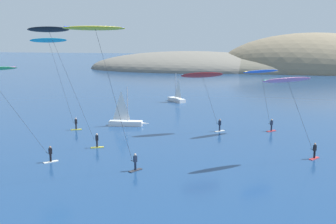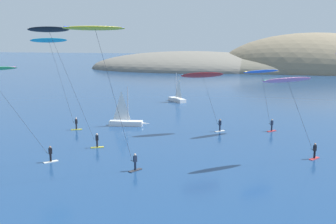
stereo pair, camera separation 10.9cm
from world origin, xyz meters
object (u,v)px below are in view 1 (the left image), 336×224
kitesurfer_pink (290,86)px  kitesurfer_yellow (99,41)px  sailboat_near (128,121)px  sailboat_far (176,98)px  kitesurfer_blue (262,76)px  kitesurfer_cyan (51,48)px  kitesurfer_black (53,41)px  kitesurfer_red (203,79)px

kitesurfer_pink → kitesurfer_yellow: size_ratio=0.65×
sailboat_near → sailboat_far: same height
sailboat_far → kitesurfer_blue: (16.16, -25.47, 7.05)m
kitesurfer_cyan → kitesurfer_black: 10.17m
kitesurfer_pink → kitesurfer_red: 15.93m
sailboat_far → kitesurfer_yellow: kitesurfer_yellow is taller
sailboat_far → kitesurfer_pink: (18.62, -39.10, 7.32)m
kitesurfer_pink → kitesurfer_yellow: kitesurfer_yellow is taller
sailboat_near → kitesurfer_pink: (21.25, -14.71, 7.32)m
kitesurfer_red → kitesurfer_yellow: bearing=-108.4°
kitesurfer_red → kitesurfer_blue: 7.67m
kitesurfer_black → kitesurfer_blue: (22.58, 13.56, -4.63)m
sailboat_far → kitesurfer_black: bearing=-99.3°
sailboat_near → kitesurfer_yellow: 25.95m
kitesurfer_yellow → kitesurfer_pink: bearing=25.4°
sailboat_near → kitesurfer_yellow: bearing=-78.8°
sailboat_far → kitesurfer_red: 28.86m
kitesurfer_red → kitesurfer_black: (-15.02, -12.30, 4.99)m
kitesurfer_yellow → kitesurfer_blue: size_ratio=1.59×
kitesurfer_yellow → kitesurfer_blue: bearing=56.4°
kitesurfer_red → kitesurfer_pink: bearing=-51.0°
kitesurfer_cyan → kitesurfer_yellow: kitesurfer_yellow is taller
sailboat_near → sailboat_far: size_ratio=1.05×
kitesurfer_black → sailboat_near: bearing=75.5°
kitesurfer_black → kitesurfer_yellow: bearing=-44.2°
sailboat_near → kitesurfer_yellow: size_ratio=0.43×
kitesurfer_cyan → kitesurfer_yellow: bearing=-52.3°
kitesurfer_cyan → kitesurfer_blue: bearing=9.7°
sailboat_near → kitesurfer_black: kitesurfer_black is taller
kitesurfer_yellow → kitesurfer_black: bearing=135.8°
sailboat_far → kitesurfer_red: (8.60, -26.73, 6.69)m
sailboat_far → sailboat_near: bearing=-96.2°
kitesurfer_pink → kitesurfer_red: size_ratio=1.08×
kitesurfer_black → kitesurfer_pink: bearing=-0.2°
sailboat_near → kitesurfer_blue: 20.10m
kitesurfer_black → sailboat_far: bearing=80.7°
kitesurfer_cyan → kitesurfer_black: (4.84, -8.89, 0.98)m
sailboat_near → kitesurfer_pink: 26.86m
kitesurfer_red → kitesurfer_black: size_ratio=0.60×
sailboat_far → kitesurfer_cyan: 33.91m
sailboat_far → kitesurfer_pink: size_ratio=0.64×
kitesurfer_blue → sailboat_near: bearing=176.7°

